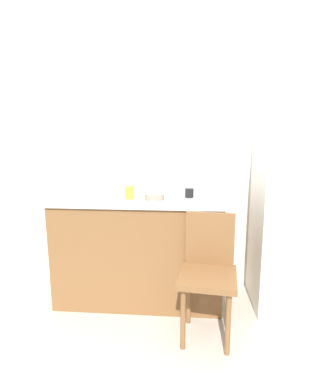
% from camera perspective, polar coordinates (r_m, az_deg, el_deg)
% --- Properties ---
extents(ground_plane, '(8.00, 8.00, 0.00)m').
position_cam_1_polar(ground_plane, '(2.39, 0.36, -26.76)').
color(ground_plane, '#BCB2A3').
extents(back_wall, '(4.80, 0.10, 2.63)m').
position_cam_1_polar(back_wall, '(2.89, 1.88, 8.05)').
color(back_wall, silver).
rests_on(back_wall, ground_plane).
extents(cabinet_base, '(1.40, 0.60, 0.89)m').
position_cam_1_polar(cabinet_base, '(2.77, -5.16, -10.65)').
color(cabinet_base, brown).
rests_on(cabinet_base, ground_plane).
extents(countertop, '(1.44, 0.64, 0.04)m').
position_cam_1_polar(countertop, '(2.64, -5.34, -1.21)').
color(countertop, '#B7B7BC').
rests_on(countertop, cabinet_base).
extents(faucet, '(0.02, 0.02, 0.29)m').
position_cam_1_polar(faucet, '(2.88, -7.53, 3.11)').
color(faucet, '#B7B7BC').
rests_on(faucet, countertop).
extents(refrigerator, '(0.54, 0.60, 1.50)m').
position_cam_1_polar(refrigerator, '(2.76, 21.54, -4.79)').
color(refrigerator, silver).
rests_on(refrigerator, ground_plane).
extents(chair, '(0.44, 0.44, 0.89)m').
position_cam_1_polar(chair, '(2.29, 7.49, -14.10)').
color(chair, brown).
rests_on(chair, ground_plane).
extents(dish_tray, '(0.28, 0.20, 0.05)m').
position_cam_1_polar(dish_tray, '(2.79, -14.05, 0.14)').
color(dish_tray, white).
rests_on(dish_tray, countertop).
extents(terracotta_bowl, '(0.16, 0.16, 0.05)m').
position_cam_1_polar(terracotta_bowl, '(2.49, -2.54, -0.84)').
color(terracotta_bowl, gray).
rests_on(terracotta_bowl, countertop).
extents(cup_black, '(0.07, 0.07, 0.08)m').
position_cam_1_polar(cup_black, '(2.57, 4.00, -0.15)').
color(cup_black, black).
rests_on(cup_black, countertop).
extents(cup_yellow, '(0.08, 0.08, 0.10)m').
position_cam_1_polar(cup_yellow, '(2.53, -7.18, -0.10)').
color(cup_yellow, yellow).
rests_on(cup_yellow, countertop).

